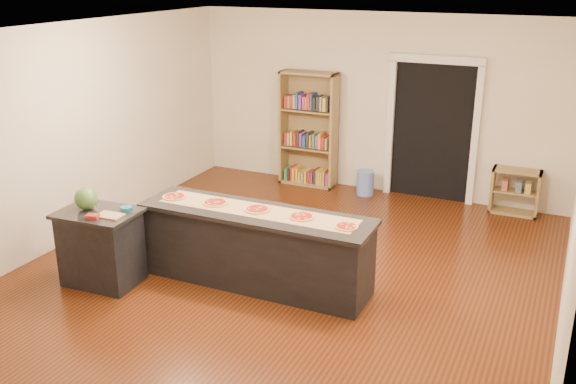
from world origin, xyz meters
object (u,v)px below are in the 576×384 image
at_px(waste_bin, 365,183).
at_px(watermelon, 86,198).
at_px(side_counter, 101,247).
at_px(low_shelf, 515,192).
at_px(bookshelf, 308,129).
at_px(kitchen_island, 256,248).

bearing_deg(waste_bin, watermelon, -115.10).
xyz_separation_m(side_counter, low_shelf, (4.01, 4.25, -0.10)).
bearing_deg(bookshelf, waste_bin, -5.86).
height_order(side_counter, watermelon, watermelon).
bearing_deg(side_counter, kitchen_island, 20.57).
relative_size(side_counter, bookshelf, 0.47).
bearing_deg(watermelon, low_shelf, 45.51).
xyz_separation_m(low_shelf, waste_bin, (-2.24, -0.13, -0.14)).
height_order(low_shelf, waste_bin, low_shelf).
relative_size(side_counter, waste_bin, 2.23).
bearing_deg(side_counter, bookshelf, 76.84).
distance_m(side_counter, watermelon, 0.58).
xyz_separation_m(side_counter, bookshelf, (0.74, 4.23, 0.49)).
bearing_deg(low_shelf, side_counter, -133.32).
height_order(kitchen_island, waste_bin, kitchen_island).
bearing_deg(low_shelf, watermelon, -134.49).
xyz_separation_m(low_shelf, watermelon, (-4.16, -4.24, 0.66)).
bearing_deg(bookshelf, low_shelf, 0.37).
xyz_separation_m(kitchen_island, waste_bin, (0.16, 3.41, -0.25)).
xyz_separation_m(bookshelf, low_shelf, (3.27, 0.02, -0.59)).
distance_m(bookshelf, low_shelf, 3.32).
xyz_separation_m(bookshelf, waste_bin, (1.03, -0.11, -0.73)).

